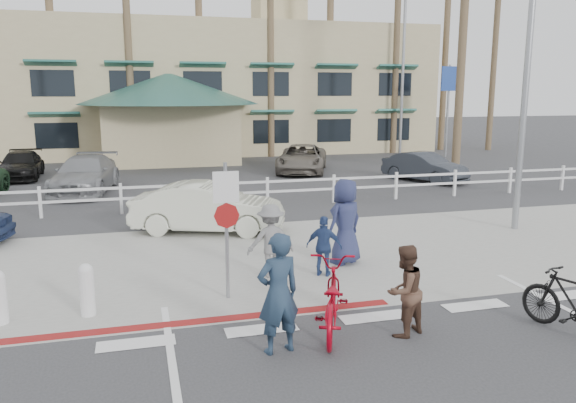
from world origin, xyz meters
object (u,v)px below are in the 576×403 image
object	(u,v)px
bike_red	(331,298)
bike_black	(574,303)
car_white_sedan	(208,208)
sign_post	(226,224)

from	to	relation	value
bike_red	bike_black	bearing A→B (deg)	-175.34
bike_black	car_white_sedan	xyz separation A→B (m)	(-4.82, 8.29, 0.15)
sign_post	bike_black	distance (m)	6.03
bike_red	car_white_sedan	bearing A→B (deg)	-59.83
bike_red	bike_black	xyz separation A→B (m)	(3.73, -1.13, -0.03)
bike_red	car_white_sedan	distance (m)	7.25
sign_post	car_white_sedan	size ratio (longest dim) A/B	0.69
bike_black	car_white_sedan	bearing A→B (deg)	-80.67
sign_post	bike_black	bearing A→B (deg)	-30.81
bike_red	bike_black	world-z (taller)	bike_red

